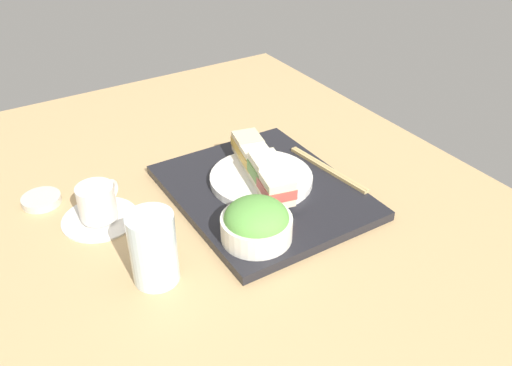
# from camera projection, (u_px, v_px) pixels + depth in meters

# --- Properties ---
(ground_plane) EXTENTS (1.40, 1.00, 0.03)m
(ground_plane) POSITION_uv_depth(u_px,v_px,m) (245.00, 208.00, 1.10)
(ground_plane) COLOR tan
(serving_tray) EXTENTS (0.41, 0.34, 0.02)m
(serving_tray) POSITION_uv_depth(u_px,v_px,m) (262.00, 191.00, 1.10)
(serving_tray) COLOR black
(serving_tray) RESTS_ON ground_plane
(sandwich_plate) EXTENTS (0.21, 0.21, 0.02)m
(sandwich_plate) POSITION_uv_depth(u_px,v_px,m) (261.00, 179.00, 1.11)
(sandwich_plate) COLOR silver
(sandwich_plate) RESTS_ON serving_tray
(sandwich_nearmost) EXTENTS (0.08, 0.07, 0.05)m
(sandwich_nearmost) POSITION_uv_depth(u_px,v_px,m) (277.00, 188.00, 1.02)
(sandwich_nearmost) COLOR beige
(sandwich_nearmost) RESTS_ON sandwich_plate
(sandwich_inner_near) EXTENTS (0.08, 0.07, 0.06)m
(sandwich_inner_near) POSITION_uv_depth(u_px,v_px,m) (266.00, 170.00, 1.07)
(sandwich_inner_near) COLOR #EFE5C1
(sandwich_inner_near) RESTS_ON sandwich_plate
(sandwich_inner_far) EXTENTS (0.08, 0.07, 0.04)m
(sandwich_inner_far) POSITION_uv_depth(u_px,v_px,m) (257.00, 159.00, 1.12)
(sandwich_inner_far) COLOR #EFE5C1
(sandwich_inner_far) RESTS_ON sandwich_plate
(sandwich_farmost) EXTENTS (0.08, 0.07, 0.05)m
(sandwich_farmost) POSITION_uv_depth(u_px,v_px,m) (248.00, 145.00, 1.17)
(sandwich_farmost) COLOR beige
(sandwich_farmost) RESTS_ON sandwich_plate
(salad_bowl) EXTENTS (0.13, 0.13, 0.08)m
(salad_bowl) POSITION_uv_depth(u_px,v_px,m) (256.00, 223.00, 0.95)
(salad_bowl) COLOR silver
(salad_bowl) RESTS_ON serving_tray
(chopsticks_pair) EXTENTS (0.22, 0.04, 0.01)m
(chopsticks_pair) POSITION_uv_depth(u_px,v_px,m) (328.00, 169.00, 1.15)
(chopsticks_pair) COLOR tan
(chopsticks_pair) RESTS_ON serving_tray
(coffee_cup) EXTENTS (0.15, 0.15, 0.08)m
(coffee_cup) POSITION_uv_depth(u_px,v_px,m) (98.00, 206.00, 1.02)
(coffee_cup) COLOR silver
(coffee_cup) RESTS_ON ground_plane
(drinking_glass) EXTENTS (0.08, 0.08, 0.13)m
(drinking_glass) POSITION_uv_depth(u_px,v_px,m) (153.00, 248.00, 0.87)
(drinking_glass) COLOR silver
(drinking_glass) RESTS_ON ground_plane
(small_sauce_dish) EXTENTS (0.08, 0.08, 0.02)m
(small_sauce_dish) POSITION_uv_depth(u_px,v_px,m) (41.00, 200.00, 1.08)
(small_sauce_dish) COLOR beige
(small_sauce_dish) RESTS_ON ground_plane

